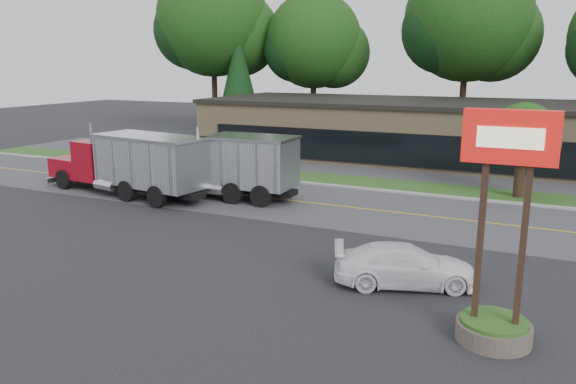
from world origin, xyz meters
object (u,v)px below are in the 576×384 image
at_px(bilo_sign, 499,267).
at_px(rally_car, 405,265).
at_px(dump_truck_red, 132,163).
at_px(dump_truck_blue, 233,165).

bearing_deg(bilo_sign, rally_car, 137.42).
height_order(bilo_sign, rally_car, bilo_sign).
height_order(bilo_sign, dump_truck_red, bilo_sign).
xyz_separation_m(dump_truck_red, rally_car, (16.41, -6.20, -1.15)).
distance_m(bilo_sign, dump_truck_blue, 17.84).
distance_m(bilo_sign, dump_truck_red, 21.38).
height_order(dump_truck_red, dump_truck_blue, same).
xyz_separation_m(bilo_sign, rally_car, (-3.00, 2.76, -1.36)).
height_order(dump_truck_blue, rally_car, dump_truck_blue).
xyz_separation_m(dump_truck_blue, rally_car, (11.22, -8.02, -1.14)).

